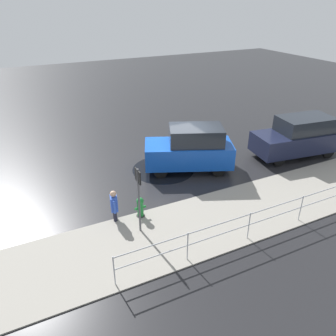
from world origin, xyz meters
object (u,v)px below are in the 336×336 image
(fire_hydrant, at_px, (140,207))
(pedestrian, at_px, (114,204))
(parked_sedan, at_px, (298,137))
(moving_hatchback, at_px, (190,149))
(sign_post, at_px, (139,192))

(fire_hydrant, distance_m, pedestrian, 0.96)
(parked_sedan, height_order, pedestrian, parked_sedan)
(parked_sedan, height_order, fire_hydrant, parked_sedan)
(moving_hatchback, distance_m, pedestrian, 4.90)
(pedestrian, relative_size, sign_post, 0.51)
(fire_hydrant, xyz_separation_m, pedestrian, (0.89, -0.19, 0.28))
(fire_hydrant, bearing_deg, pedestrian, -12.23)
(parked_sedan, bearing_deg, fire_hydrant, 9.37)
(moving_hatchback, bearing_deg, pedestrian, 27.81)
(sign_post, bearing_deg, pedestrian, -59.03)
(parked_sedan, bearing_deg, sign_post, 13.64)
(moving_hatchback, relative_size, pedestrian, 3.49)
(moving_hatchback, xyz_separation_m, fire_hydrant, (3.43, 2.47, -0.63))
(parked_sedan, xyz_separation_m, pedestrian, (9.85, 1.28, -0.31))
(parked_sedan, xyz_separation_m, sign_post, (9.27, 2.25, 0.58))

